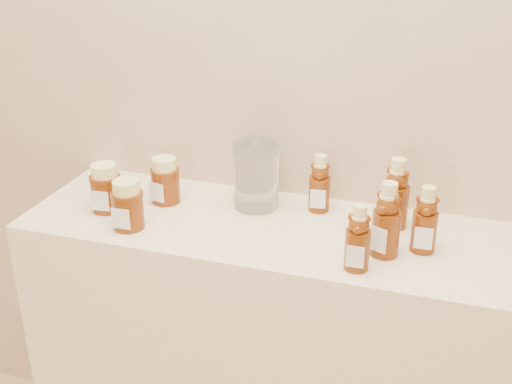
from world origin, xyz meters
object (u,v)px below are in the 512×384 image
(bear_bottle_back_left, at_px, (320,179))
(bear_bottle_front_left, at_px, (358,233))
(honey_jar_left, at_px, (106,187))
(display_table, at_px, (264,371))
(glass_canister, at_px, (256,173))

(bear_bottle_back_left, bearing_deg, bear_bottle_front_left, -67.28)
(bear_bottle_back_left, relative_size, bear_bottle_front_left, 1.00)
(honey_jar_left, bearing_deg, bear_bottle_back_left, 11.93)
(display_table, relative_size, bear_bottle_front_left, 7.10)
(display_table, bearing_deg, bear_bottle_back_left, 49.58)
(honey_jar_left, bearing_deg, display_table, -0.11)
(display_table, height_order, honey_jar_left, honey_jar_left)
(display_table, distance_m, bear_bottle_back_left, 0.56)
(display_table, distance_m, honey_jar_left, 0.66)
(honey_jar_left, relative_size, glass_canister, 0.67)
(display_table, height_order, glass_canister, glass_canister)
(bear_bottle_back_left, xyz_separation_m, honey_jar_left, (-0.51, -0.16, -0.02))
(bear_bottle_front_left, bearing_deg, display_table, 150.34)
(display_table, xyz_separation_m, honey_jar_left, (-0.41, -0.04, 0.51))
(display_table, relative_size, glass_canister, 6.46)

